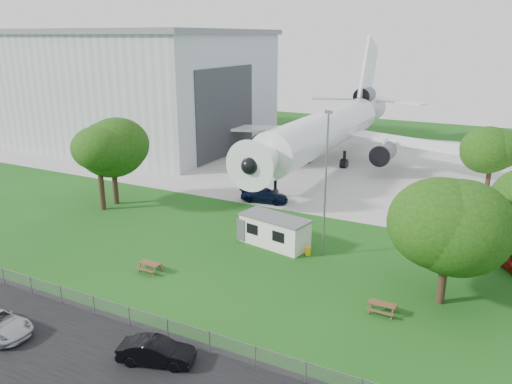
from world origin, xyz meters
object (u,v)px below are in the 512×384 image
at_px(picnic_west, 150,272).
at_px(picnic_east, 382,313).
at_px(hangar, 128,86).
at_px(airliner, 328,128).
at_px(car_centre_sedan, 156,352).
at_px(site_cabin, 275,231).

height_order(picnic_west, picnic_east, same).
height_order(hangar, airliner, hangar).
xyz_separation_m(hangar, car_centre_sedan, (42.89, -47.76, -8.70)).
bearing_deg(airliner, picnic_west, -90.99).
bearing_deg(picnic_east, site_cabin, 148.88).
xyz_separation_m(hangar, picnic_west, (35.30, -38.93, -9.41)).
xyz_separation_m(picnic_east, car_centre_sedan, (-9.96, -11.03, 0.71)).
height_order(picnic_west, car_centre_sedan, car_centre_sedan).
xyz_separation_m(hangar, picnic_east, (52.86, -36.73, -9.41)).
height_order(hangar, site_cabin, hangar).
xyz_separation_m(site_cabin, picnic_east, (11.16, -7.01, -1.31)).
bearing_deg(airliner, picnic_east, -65.23).
xyz_separation_m(picnic_west, picnic_east, (17.56, 2.20, 0.00)).
relative_size(picnic_east, car_centre_sedan, 0.42).
relative_size(airliner, picnic_east, 26.52).
distance_m(hangar, site_cabin, 51.84).
bearing_deg(hangar, car_centre_sedan, -48.08).
bearing_deg(hangar, airliner, -0.22).
distance_m(hangar, airliner, 36.21).
height_order(airliner, site_cabin, airliner).
relative_size(site_cabin, car_centre_sedan, 1.62).
bearing_deg(picnic_east, car_centre_sedan, -131.10).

